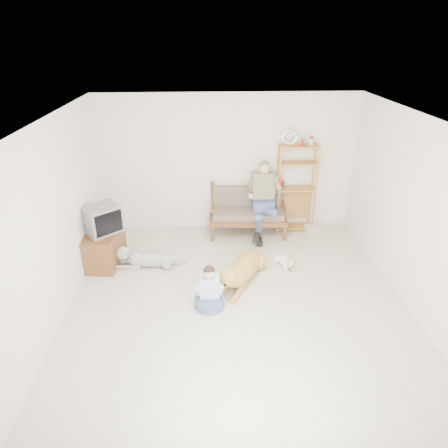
{
  "coord_description": "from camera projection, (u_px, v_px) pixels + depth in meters",
  "views": [
    {
      "loc": [
        -0.44,
        -4.78,
        3.69
      ],
      "look_at": [
        -0.16,
        1.0,
        0.89
      ],
      "focal_mm": 32.0,
      "sensor_mm": 36.0,
      "label": 1
    }
  ],
  "objects": [
    {
      "name": "wall_back",
      "position": [
        228.0,
        164.0,
        7.8
      ],
      "size": [
        5.0,
        0.0,
        5.0
      ],
      "primitive_type": "plane",
      "rotation": [
        1.57,
        0.0,
        0.0
      ],
      "color": "silver",
      "rests_on": "ground"
    },
    {
      "name": "tv_stand",
      "position": [
        104.0,
        248.0,
        6.92
      ],
      "size": [
        0.59,
        0.94,
        0.6
      ],
      "rotation": [
        0.0,
        0.0,
        -0.1
      ],
      "color": "brown",
      "rests_on": "ground"
    },
    {
      "name": "shaggy_dog",
      "position": [
        145.0,
        258.0,
        6.89
      ],
      "size": [
        1.29,
        0.3,
        0.38
      ],
      "rotation": [
        0.0,
        0.0,
        -1.57
      ],
      "color": "white",
      "rests_on": "ground"
    },
    {
      "name": "wall_outlet",
      "position": [
        167.0,
        214.0,
        8.19
      ],
      "size": [
        0.12,
        0.02,
        0.08
      ],
      "primitive_type": "cube",
      "color": "silver",
      "rests_on": "ground"
    },
    {
      "name": "ceiling",
      "position": [
        242.0,
        123.0,
        4.74
      ],
      "size": [
        5.5,
        5.5,
        0.0
      ],
      "primitive_type": "plane",
      "rotation": [
        3.14,
        0.0,
        0.0
      ],
      "color": "white",
      "rests_on": "ground"
    },
    {
      "name": "floor",
      "position": [
        238.0,
        307.0,
        5.92
      ],
      "size": [
        5.5,
        5.5,
        0.0
      ],
      "primitive_type": "plane",
      "color": "silver",
      "rests_on": "ground"
    },
    {
      "name": "crt_tv",
      "position": [
        102.0,
        219.0,
        6.71
      ],
      "size": [
        0.72,
        0.71,
        0.47
      ],
      "rotation": [
        0.0,
        0.0,
        -0.85
      ],
      "color": "slate",
      "rests_on": "tv_stand"
    },
    {
      "name": "man",
      "position": [
        263.0,
        205.0,
        7.64
      ],
      "size": [
        0.57,
        0.81,
        1.31
      ],
      "color": "#475483",
      "rests_on": "loveseat"
    },
    {
      "name": "wall_left",
      "position": [
        50.0,
        229.0,
        5.22
      ],
      "size": [
        0.0,
        5.5,
        5.5
      ],
      "primitive_type": "plane",
      "rotation": [
        1.57,
        0.0,
        1.57
      ],
      "color": "silver",
      "rests_on": "ground"
    },
    {
      "name": "book_stack",
      "position": [
        312.0,
        228.0,
        8.12
      ],
      "size": [
        0.29,
        0.26,
        0.15
      ],
      "primitive_type": "cube",
      "rotation": [
        0.0,
        0.0,
        0.43
      ],
      "color": "white",
      "rests_on": "ground"
    },
    {
      "name": "child",
      "position": [
        210.0,
        292.0,
        5.83
      ],
      "size": [
        0.44,
        0.44,
        0.7
      ],
      "rotation": [
        0.0,
        0.0,
        0.03
      ],
      "color": "#475483",
      "rests_on": "ground"
    },
    {
      "name": "etagere",
      "position": [
        296.0,
        188.0,
        7.88
      ],
      "size": [
        0.78,
        0.34,
        2.06
      ],
      "color": "#B9773A",
      "rests_on": "ground"
    },
    {
      "name": "wall_front",
      "position": [
        272.0,
        393.0,
        2.86
      ],
      "size": [
        5.0,
        0.0,
        5.0
      ],
      "primitive_type": "plane",
      "rotation": [
        -1.57,
        0.0,
        0.0
      ],
      "color": "silver",
      "rests_on": "ground"
    },
    {
      "name": "terrier",
      "position": [
        286.0,
        262.0,
        6.87
      ],
      "size": [
        0.3,
        0.63,
        0.24
      ],
      "rotation": [
        0.0,
        0.0,
        0.29
      ],
      "color": "white",
      "rests_on": "ground"
    },
    {
      "name": "golden_retriever",
      "position": [
        241.0,
        271.0,
        6.44
      ],
      "size": [
        0.89,
        1.49,
        0.49
      ],
      "rotation": [
        0.0,
        0.0,
        -0.49
      ],
      "color": "#B1883D",
      "rests_on": "ground"
    },
    {
      "name": "loveseat",
      "position": [
        248.0,
        210.0,
        7.92
      ],
      "size": [
        1.53,
        0.76,
        0.95
      ],
      "rotation": [
        0.0,
        0.0,
        -0.04
      ],
      "color": "brown",
      "rests_on": "ground"
    },
    {
      "name": "wall_right",
      "position": [
        422.0,
        221.0,
        5.44
      ],
      "size": [
        0.0,
        5.5,
        5.5
      ],
      "primitive_type": "plane",
      "rotation": [
        1.57,
        0.0,
        -1.57
      ],
      "color": "silver",
      "rests_on": "ground"
    }
  ]
}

